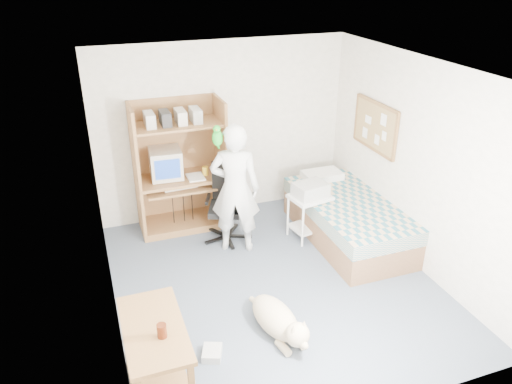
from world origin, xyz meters
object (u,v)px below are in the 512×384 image
(bed, at_px, (347,219))
(person, at_px, (235,189))
(computer_hutch, at_px, (180,172))
(side_desk, at_px, (156,351))
(dog, at_px, (278,320))
(office_chair, at_px, (227,213))
(printer_cart, at_px, (309,210))

(bed, bearing_deg, person, 169.36)
(computer_hutch, relative_size, side_desk, 1.80)
(computer_hutch, distance_m, dog, 2.68)
(computer_hutch, relative_size, person, 1.06)
(person, relative_size, dog, 1.63)
(office_chair, bearing_deg, bed, 0.75)
(computer_hutch, bearing_deg, side_desk, -106.14)
(computer_hutch, height_order, office_chair, computer_hutch)
(office_chair, relative_size, person, 0.60)
(office_chair, xyz_separation_m, dog, (-0.08, -2.03, -0.19))
(person, distance_m, printer_cart, 1.11)
(computer_hutch, bearing_deg, office_chair, -47.75)
(bed, height_order, dog, bed)
(person, xyz_separation_m, printer_cart, (1.02, -0.06, -0.44))
(dog, bearing_deg, side_desk, -174.33)
(computer_hutch, xyz_separation_m, dog, (0.42, -2.57, -0.65))
(bed, bearing_deg, computer_hutch, 150.71)
(computer_hutch, bearing_deg, dog, -80.79)
(computer_hutch, xyz_separation_m, printer_cart, (1.54, -0.91, -0.41))
(computer_hutch, xyz_separation_m, side_desk, (-0.85, -2.94, -0.33))
(office_chair, bearing_deg, dog, -70.36)
(office_chair, bearing_deg, person, -62.69)
(side_desk, distance_m, dog, 1.36)
(office_chair, distance_m, printer_cart, 1.11)
(bed, relative_size, printer_cart, 3.28)
(bed, relative_size, person, 1.18)
(printer_cart, bearing_deg, office_chair, 150.32)
(computer_hutch, relative_size, office_chair, 1.75)
(person, bearing_deg, side_desk, 78.56)
(computer_hutch, xyz_separation_m, office_chair, (0.49, -0.54, -0.45))
(side_desk, relative_size, office_chair, 0.97)
(bed, relative_size, side_desk, 2.02)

